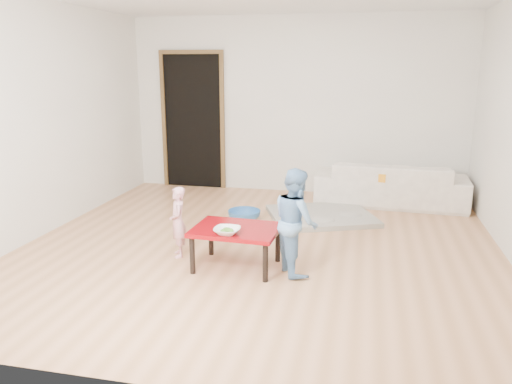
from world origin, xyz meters
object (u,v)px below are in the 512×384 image
(sofa, at_px, (391,183))
(basin, at_px, (244,215))
(red_table, at_px, (236,248))
(bowl, at_px, (227,231))
(child_pink, at_px, (178,222))
(child_blue, at_px, (296,221))

(sofa, xyz_separation_m, basin, (-1.80, -1.19, -0.23))
(red_table, bearing_deg, sofa, 60.33)
(sofa, distance_m, bowl, 3.25)
(sofa, relative_size, basin, 4.97)
(child_pink, distance_m, basin, 1.38)
(bowl, bearing_deg, child_blue, 19.73)
(child_pink, height_order, basin, child_pink)
(bowl, xyz_separation_m, basin, (-0.25, 1.66, -0.36))
(red_table, bearing_deg, bowl, -99.86)
(red_table, bearing_deg, child_pink, 165.76)
(child_pink, xyz_separation_m, child_blue, (1.21, -0.14, 0.14))
(bowl, relative_size, basin, 0.58)
(child_blue, xyz_separation_m, basin, (-0.85, 1.45, -0.43))
(sofa, bearing_deg, child_blue, 73.27)
(sofa, xyz_separation_m, bowl, (-1.55, -2.85, 0.13))
(child_blue, bearing_deg, bowl, 81.22)
(child_blue, height_order, basin, child_blue)
(sofa, distance_m, child_blue, 2.81)
(child_pink, relative_size, child_blue, 0.73)
(red_table, xyz_separation_m, bowl, (-0.03, -0.19, 0.23))
(bowl, relative_size, child_blue, 0.24)
(child_pink, bearing_deg, child_blue, 57.70)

